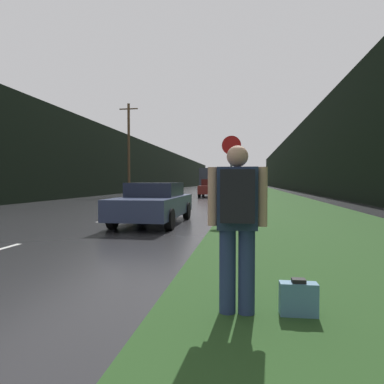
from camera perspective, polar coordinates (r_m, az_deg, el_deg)
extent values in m
cube|color=#26471E|center=(39.48, 11.79, -0.23)|extent=(6.00, 240.00, 0.02)
cube|color=silver|center=(13.31, -12.84, -4.17)|extent=(0.12, 3.00, 0.01)
cube|color=silver|center=(19.96, -5.38, -2.16)|extent=(0.12, 3.00, 0.01)
cube|color=silver|center=(26.79, -1.70, -1.14)|extent=(0.12, 3.00, 0.01)
cube|color=black|center=(51.62, -7.86, 4.10)|extent=(2.00, 140.00, 6.95)
cube|color=black|center=(50.14, 18.13, 5.20)|extent=(2.00, 140.00, 8.86)
cylinder|color=#4C3823|center=(33.38, -10.49, 6.92)|extent=(0.24, 0.24, 8.76)
cube|color=#4C3823|center=(33.95, -10.52, 13.46)|extent=(1.80, 0.10, 0.10)
cylinder|color=slate|center=(11.69, 6.56, 0.60)|extent=(0.07, 0.07, 2.27)
cylinder|color=#B71414|center=(11.75, 6.59, 7.74)|extent=(0.65, 0.02, 0.65)
cylinder|color=navy|center=(3.64, 5.93, -13.09)|extent=(0.17, 0.17, 0.88)
cylinder|color=navy|center=(3.64, 9.08, -13.10)|extent=(0.17, 0.17, 0.88)
cube|color=navy|center=(3.52, 7.56, -1.04)|extent=(0.41, 0.24, 0.64)
sphere|color=tan|center=(3.52, 7.58, 5.92)|extent=(0.22, 0.22, 0.22)
cylinder|color=tan|center=(3.52, 3.44, -0.74)|extent=(0.10, 0.10, 0.60)
cylinder|color=tan|center=(3.53, 11.67, -0.77)|extent=(0.10, 0.10, 0.60)
cube|color=black|center=(3.31, 7.58, -0.67)|extent=(0.33, 0.19, 0.51)
cube|color=teal|center=(3.78, 17.31, -16.80)|extent=(0.38, 0.16, 0.35)
cube|color=black|center=(3.72, 17.34, -13.93)|extent=(0.14, 0.11, 0.04)
cube|color=#2D3856|center=(11.21, -6.38, -2.29)|extent=(1.78, 4.58, 0.61)
cube|color=#1B2134|center=(11.40, -6.09, 0.42)|extent=(1.51, 2.06, 0.44)
cylinder|color=black|center=(9.65, -3.74, -4.57)|extent=(0.20, 0.61, 0.61)
cylinder|color=black|center=(10.16, -13.13, -4.30)|extent=(0.20, 0.61, 0.61)
cylinder|color=black|center=(12.43, -0.87, -3.14)|extent=(0.20, 0.61, 0.61)
cylinder|color=black|center=(12.82, -8.36, -3.01)|extent=(0.20, 0.61, 0.61)
cube|color=maroon|center=(30.12, 3.26, 0.42)|extent=(1.88, 4.35, 0.71)
cube|color=#40120F|center=(30.32, 3.30, 1.61)|extent=(1.60, 1.96, 0.55)
cylinder|color=black|center=(28.71, 4.76, -0.29)|extent=(0.20, 0.67, 0.67)
cylinder|color=black|center=(28.89, 1.23, -0.27)|extent=(0.20, 0.67, 0.67)
cylinder|color=black|center=(31.40, 5.12, -0.11)|extent=(0.20, 0.67, 0.67)
cylinder|color=black|center=(31.56, 1.88, -0.10)|extent=(0.20, 0.67, 0.67)
cube|color=black|center=(66.66, 2.95, 2.03)|extent=(2.34, 2.23, 2.50)
cube|color=#333842|center=(62.95, 2.60, 2.43)|extent=(2.46, 5.24, 3.34)
cylinder|color=black|center=(66.57, 1.93, 1.00)|extent=(0.28, 0.90, 0.90)
cylinder|color=black|center=(66.33, 3.94, 0.99)|extent=(0.28, 0.90, 0.90)
cylinder|color=black|center=(61.79, 1.39, 0.93)|extent=(0.28, 0.90, 0.90)
cylinder|color=black|center=(61.53, 3.55, 0.93)|extent=(0.28, 0.90, 0.90)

